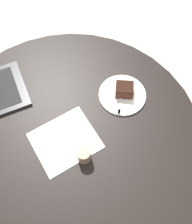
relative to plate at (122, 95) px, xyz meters
The scene contains 7 objects.
ground_plane 0.80m from the plate, behind, with size 12.00×12.00×0.00m, color #B7AD9E.
dining_table 0.38m from the plate, behind, with size 1.36×1.36×0.70m.
paper_document 0.39m from the plate, behind, with size 0.32×0.28×0.00m.
plate is the anchor object (origin of this frame).
cake_slice 0.04m from the plate, 16.40° to the left, with size 0.12×0.12×0.06m.
fork 0.06m from the plate, 138.31° to the right, with size 0.14×0.13×0.00m.
coffee_glass 0.40m from the plate, 154.84° to the right, with size 0.07×0.07×0.09m.
Camera 1 is at (-0.16, -0.47, 1.91)m, focal length 42.00 mm.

